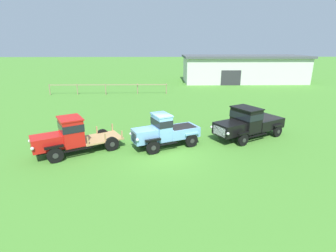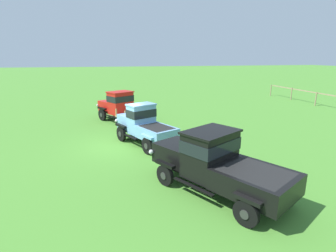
% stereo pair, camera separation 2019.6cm
% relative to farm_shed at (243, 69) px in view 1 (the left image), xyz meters
% --- Properties ---
extents(ground_plane, '(240.00, 240.00, 0.00)m').
position_rel_farm_shed_xyz_m(ground_plane, '(-14.07, -31.30, -2.29)').
color(ground_plane, '#47842D').
extents(farm_shed, '(20.90, 8.36, 4.55)m').
position_rel_farm_shed_xyz_m(farm_shed, '(0.00, 0.00, 0.00)').
color(farm_shed, silver).
rests_on(farm_shed, ground).
extents(paddock_fence, '(15.60, 0.62, 1.39)m').
position_rel_farm_shed_xyz_m(paddock_fence, '(-21.35, -11.19, -1.28)').
color(paddock_fence, '#997F60').
rests_on(paddock_fence, ground).
extents(vintage_truck_foreground_near, '(5.49, 4.18, 2.29)m').
position_rel_farm_shed_xyz_m(vintage_truck_foreground_near, '(-19.87, -30.97, -1.12)').
color(vintage_truck_foreground_near, black).
rests_on(vintage_truck_foreground_near, ground).
extents(vintage_truck_second_in_line, '(4.67, 3.22, 2.26)m').
position_rel_farm_shed_xyz_m(vintage_truck_second_in_line, '(-13.99, -29.98, -1.20)').
color(vintage_truck_second_in_line, black).
rests_on(vintage_truck_second_in_line, ground).
extents(vintage_truck_midrow_center, '(5.77, 4.38, 2.24)m').
position_rel_farm_shed_xyz_m(vintage_truck_midrow_center, '(-7.97, -28.24, -1.18)').
color(vintage_truck_midrow_center, black).
rests_on(vintage_truck_midrow_center, ground).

